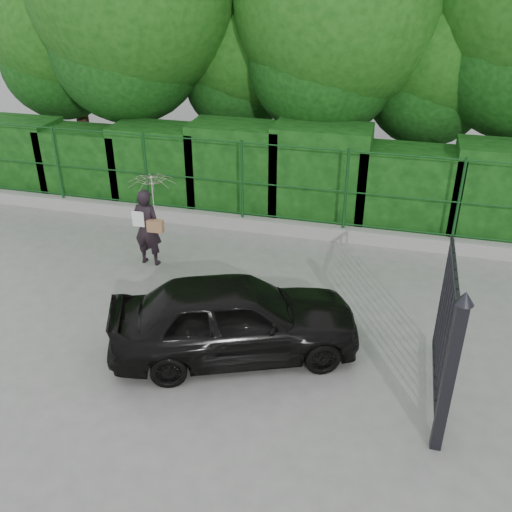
# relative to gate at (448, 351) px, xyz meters

# --- Properties ---
(ground) EXTENTS (80.00, 80.00, 0.00)m
(ground) POSITION_rel_gate_xyz_m (-4.60, 0.72, -1.19)
(ground) COLOR gray
(kerb) EXTENTS (14.00, 0.25, 0.30)m
(kerb) POSITION_rel_gate_xyz_m (-4.60, 5.22, -1.04)
(kerb) COLOR #9E9E99
(kerb) RESTS_ON ground
(fence) EXTENTS (14.13, 0.06, 1.80)m
(fence) POSITION_rel_gate_xyz_m (-4.38, 5.22, 0.01)
(fence) COLOR #103F16
(fence) RESTS_ON kerb
(hedge) EXTENTS (14.20, 1.20, 2.26)m
(hedge) POSITION_rel_gate_xyz_m (-4.42, 6.22, -0.17)
(hedge) COLOR black
(hedge) RESTS_ON ground
(trees) EXTENTS (17.10, 6.15, 8.08)m
(trees) POSITION_rel_gate_xyz_m (-3.46, 8.46, 3.43)
(trees) COLOR black
(trees) RESTS_ON ground
(gate) EXTENTS (0.22, 2.33, 2.36)m
(gate) POSITION_rel_gate_xyz_m (0.00, 0.00, 0.00)
(gate) COLOR black
(gate) RESTS_ON ground
(woman) EXTENTS (0.92, 0.94, 1.91)m
(woman) POSITION_rel_gate_xyz_m (-5.50, 3.22, 0.07)
(woman) COLOR black
(woman) RESTS_ON ground
(car) EXTENTS (4.17, 2.90, 1.32)m
(car) POSITION_rel_gate_xyz_m (-3.07, 0.79, -0.53)
(car) COLOR black
(car) RESTS_ON ground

